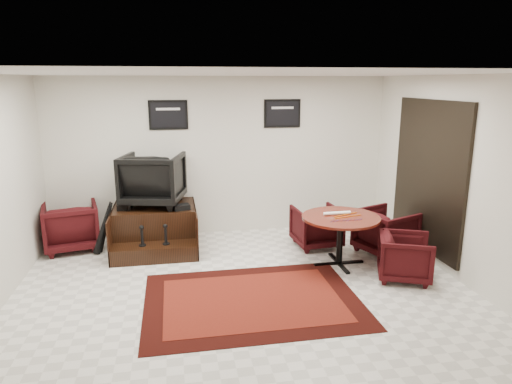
{
  "coord_description": "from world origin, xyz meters",
  "views": [
    {
      "loc": [
        -0.85,
        -5.53,
        2.71
      ],
      "look_at": [
        0.33,
        0.9,
        1.12
      ],
      "focal_mm": 32.0,
      "sensor_mm": 36.0,
      "label": 1
    }
  ],
  "objects_px": {
    "shine_podium": "(155,229)",
    "meeting_table": "(341,222)",
    "shine_chair": "(153,177)",
    "table_chair_window": "(386,229)",
    "table_chair_back": "(316,225)",
    "armchair_side": "(71,224)",
    "table_chair_corner": "(405,255)"
  },
  "relations": [
    {
      "from": "table_chair_window",
      "to": "armchair_side",
      "type": "bearing_deg",
      "value": 56.25
    },
    {
      "from": "meeting_table",
      "to": "table_chair_window",
      "type": "height_order",
      "value": "table_chair_window"
    },
    {
      "from": "table_chair_back",
      "to": "table_chair_window",
      "type": "relative_size",
      "value": 0.93
    },
    {
      "from": "shine_chair",
      "to": "table_chair_corner",
      "type": "distance_m",
      "value": 4.13
    },
    {
      "from": "shine_chair",
      "to": "armchair_side",
      "type": "xyz_separation_m",
      "value": [
        -1.36,
        0.01,
        -0.74
      ]
    },
    {
      "from": "shine_chair",
      "to": "shine_podium",
      "type": "bearing_deg",
      "value": 103.59
    },
    {
      "from": "shine_podium",
      "to": "table_chair_back",
      "type": "xyz_separation_m",
      "value": [
        2.66,
        -0.44,
        0.05
      ]
    },
    {
      "from": "shine_podium",
      "to": "shine_chair",
      "type": "distance_m",
      "value": 0.87
    },
    {
      "from": "shine_chair",
      "to": "table_chair_window",
      "type": "distance_m",
      "value": 3.89
    },
    {
      "from": "table_chair_window",
      "to": "table_chair_corner",
      "type": "distance_m",
      "value": 1.0
    },
    {
      "from": "shine_podium",
      "to": "shine_chair",
      "type": "height_order",
      "value": "shine_chair"
    },
    {
      "from": "shine_podium",
      "to": "table_chair_window",
      "type": "height_order",
      "value": "table_chair_window"
    },
    {
      "from": "shine_podium",
      "to": "meeting_table",
      "type": "relative_size",
      "value": 1.19
    },
    {
      "from": "shine_podium",
      "to": "shine_chair",
      "type": "xyz_separation_m",
      "value": [
        0.0,
        0.14,
        0.85
      ]
    },
    {
      "from": "table_chair_back",
      "to": "table_chair_corner",
      "type": "distance_m",
      "value": 1.7
    },
    {
      "from": "shine_chair",
      "to": "armchair_side",
      "type": "relative_size",
      "value": 1.12
    },
    {
      "from": "table_chair_back",
      "to": "table_chair_window",
      "type": "height_order",
      "value": "table_chair_window"
    },
    {
      "from": "shine_chair",
      "to": "table_chair_window",
      "type": "height_order",
      "value": "shine_chair"
    },
    {
      "from": "armchair_side",
      "to": "table_chair_window",
      "type": "relative_size",
      "value": 1.07
    },
    {
      "from": "shine_podium",
      "to": "armchair_side",
      "type": "height_order",
      "value": "armchair_side"
    },
    {
      "from": "table_chair_back",
      "to": "table_chair_corner",
      "type": "xyz_separation_m",
      "value": [
        0.81,
        -1.5,
        -0.02
      ]
    },
    {
      "from": "shine_podium",
      "to": "table_chair_corner",
      "type": "xyz_separation_m",
      "value": [
        3.47,
        -1.93,
        0.03
      ]
    },
    {
      "from": "armchair_side",
      "to": "table_chair_back",
      "type": "height_order",
      "value": "armchair_side"
    },
    {
      "from": "armchair_side",
      "to": "shine_podium",
      "type": "bearing_deg",
      "value": 161.3
    },
    {
      "from": "meeting_table",
      "to": "shine_chair",
      "type": "bearing_deg",
      "value": 152.89
    },
    {
      "from": "meeting_table",
      "to": "armchair_side",
      "type": "bearing_deg",
      "value": 160.91
    },
    {
      "from": "shine_podium",
      "to": "shine_chair",
      "type": "bearing_deg",
      "value": 90.0
    },
    {
      "from": "armchair_side",
      "to": "meeting_table",
      "type": "relative_size",
      "value": 0.74
    },
    {
      "from": "shine_chair",
      "to": "meeting_table",
      "type": "relative_size",
      "value": 0.83
    },
    {
      "from": "shine_chair",
      "to": "meeting_table",
      "type": "height_order",
      "value": "shine_chair"
    },
    {
      "from": "table_chair_back",
      "to": "meeting_table",
      "type": "bearing_deg",
      "value": 92.53
    },
    {
      "from": "shine_podium",
      "to": "armchair_side",
      "type": "bearing_deg",
      "value": 173.53
    }
  ]
}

